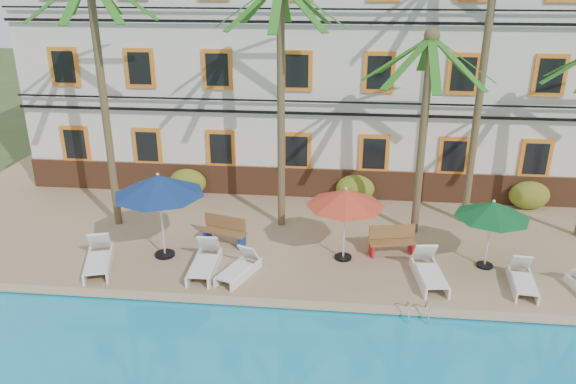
# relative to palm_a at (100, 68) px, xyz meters

# --- Properties ---
(ground) EXTENTS (100.00, 100.00, 0.00)m
(ground) POSITION_rel_palm_a_xyz_m (7.63, -3.72, -5.76)
(ground) COLOR #384C23
(ground) RESTS_ON ground
(pool_deck) EXTENTS (30.00, 12.00, 0.25)m
(pool_deck) POSITION_rel_palm_a_xyz_m (7.63, 1.28, -5.64)
(pool_deck) COLOR tan
(pool_deck) RESTS_ON ground
(pool_coping) EXTENTS (30.00, 0.35, 0.06)m
(pool_coping) POSITION_rel_palm_a_xyz_m (7.63, -4.62, -5.48)
(pool_coping) COLOR tan
(pool_coping) RESTS_ON pool_deck
(hotel_building) EXTENTS (25.40, 6.44, 10.22)m
(hotel_building) POSITION_rel_palm_a_xyz_m (7.63, 6.26, -0.39)
(hotel_building) COLOR silver
(hotel_building) RESTS_ON pool_deck
(palm_a) EXTENTS (4.16, 4.16, 8.69)m
(palm_a) POSITION_rel_palm_a_xyz_m (0.00, 0.00, 0.00)
(palm_a) COLOR brown
(palm_a) RESTS_ON pool_deck
(palm_b) EXTENTS (4.16, 4.16, 8.45)m
(palm_b) POSITION_rel_palm_a_xyz_m (5.84, 0.53, -0.14)
(palm_b) COLOR brown
(palm_b) RESTS_ON pool_deck
(palm_c) EXTENTS (4.16, 4.16, 6.87)m
(palm_c) POSITION_rel_palm_a_xyz_m (10.51, 0.42, -1.06)
(palm_c) COLOR brown
(palm_c) RESTS_ON pool_deck
(palm_d) EXTENTS (4.16, 4.16, 10.13)m
(palm_d) POSITION_rel_palm_a_xyz_m (12.39, 1.48, 0.81)
(palm_d) COLOR brown
(palm_d) RESTS_ON pool_deck
(shrub_left) EXTENTS (1.50, 0.90, 1.10)m
(shrub_left) POSITION_rel_palm_a_xyz_m (1.78, 2.88, -4.96)
(shrub_left) COLOR #255E1B
(shrub_left) RESTS_ON pool_deck
(shrub_mid) EXTENTS (1.50, 0.90, 1.10)m
(shrub_mid) POSITION_rel_palm_a_xyz_m (8.46, 2.88, -4.96)
(shrub_mid) COLOR #255E1B
(shrub_mid) RESTS_ON pool_deck
(shrub_right) EXTENTS (1.50, 0.90, 1.10)m
(shrub_right) POSITION_rel_palm_a_xyz_m (15.01, 2.88, -4.96)
(shrub_right) COLOR #255E1B
(shrub_right) RESTS_ON pool_deck
(umbrella_blue) EXTENTS (2.82, 2.82, 2.81)m
(umbrella_blue) POSITION_rel_palm_a_xyz_m (2.41, -2.21, -3.11)
(umbrella_blue) COLOR black
(umbrella_blue) RESTS_ON pool_deck
(umbrella_red) EXTENTS (2.42, 2.42, 2.42)m
(umbrella_red) POSITION_rel_palm_a_xyz_m (8.07, -1.80, -3.45)
(umbrella_red) COLOR black
(umbrella_red) RESTS_ON pool_deck
(umbrella_green) EXTENTS (2.22, 2.22, 2.23)m
(umbrella_green) POSITION_rel_palm_a_xyz_m (12.41, -1.87, -3.62)
(umbrella_green) COLOR black
(umbrella_green) RESTS_ON pool_deck
(lounger_a) EXTENTS (1.29, 2.13, 0.95)m
(lounger_a) POSITION_rel_palm_a_xyz_m (0.65, -3.18, -5.21)
(lounger_a) COLOR white
(lounger_a) RESTS_ON pool_deck
(lounger_b) EXTENTS (0.75, 2.00, 0.94)m
(lounger_b) POSITION_rel_palm_a_xyz_m (3.92, -3.03, -5.21)
(lounger_b) COLOR white
(lounger_b) RESTS_ON pool_deck
(lounger_c) EXTENTS (1.21, 1.82, 0.81)m
(lounger_c) POSITION_rel_palm_a_xyz_m (5.01, -3.22, -5.25)
(lounger_c) COLOR white
(lounger_c) RESTS_ON pool_deck
(lounger_d) EXTENTS (0.95, 2.07, 0.95)m
(lounger_d) POSITION_rel_palm_a_xyz_m (10.57, -2.91, -5.21)
(lounger_d) COLOR white
(lounger_d) RESTS_ON pool_deck
(lounger_e) EXTENTS (0.81, 1.81, 0.83)m
(lounger_e) POSITION_rel_palm_a_xyz_m (13.19, -3.03, -5.25)
(lounger_e) COLOR white
(lounger_e) RESTS_ON pool_deck
(bench_left) EXTENTS (1.57, 0.88, 0.93)m
(bench_left) POSITION_rel_palm_a_xyz_m (4.15, -1.12, -5.05)
(bench_left) COLOR olive
(bench_left) RESTS_ON pool_deck
(bench_right) EXTENTS (1.57, 0.78, 0.93)m
(bench_right) POSITION_rel_palm_a_xyz_m (9.58, -1.29, -5.05)
(bench_right) COLOR olive
(bench_right) RESTS_ON pool_deck
(pool_ladder) EXTENTS (0.54, 0.74, 0.74)m
(pool_ladder) POSITION_rel_palm_a_xyz_m (10.06, -4.72, -5.51)
(pool_ladder) COLOR silver
(pool_ladder) RESTS_ON ground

